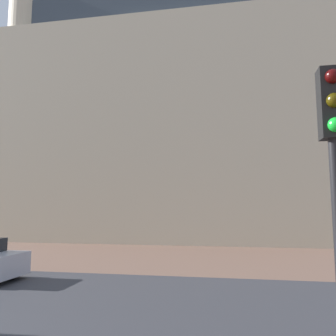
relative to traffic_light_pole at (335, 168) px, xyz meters
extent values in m
plane|color=brown|center=(-3.45, 5.30, -2.98)|extent=(120.00, 120.00, 0.00)
cube|color=#38383D|center=(-3.45, 4.56, -2.98)|extent=(120.00, 7.32, 0.00)
cube|color=beige|center=(-6.36, 25.45, 5.42)|extent=(25.58, 14.60, 16.80)
cube|color=#38424C|center=(-6.36, 25.45, 15.02)|extent=(23.53, 13.43, 2.40)
cube|color=beige|center=(-5.73, 25.45, 13.62)|extent=(4.53, 4.53, 33.19)
cylinder|color=beige|center=(-17.64, 19.65, 7.23)|extent=(2.80, 2.80, 20.42)
cylinder|color=beige|center=(4.93, 19.65, 7.36)|extent=(2.80, 2.80, 20.67)
cylinder|color=black|center=(-9.05, 7.04, -2.66)|extent=(0.64, 0.22, 0.64)
cube|color=black|center=(0.00, 0.02, 0.81)|extent=(0.28, 0.24, 0.90)
sphere|color=#390606|center=(0.00, -0.11, 1.11)|extent=(0.18, 0.18, 0.18)
sphere|color=#3C3306|center=(0.00, -0.11, 0.81)|extent=(0.18, 0.18, 0.18)
sphere|color=green|center=(0.00, -0.11, 0.51)|extent=(0.18, 0.18, 0.18)
camera|label=1|loc=(-1.27, -4.33, -0.48)|focal=35.99mm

